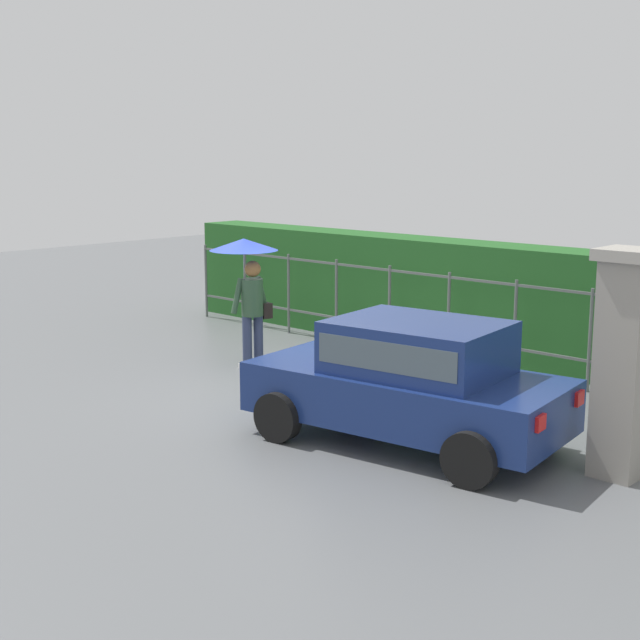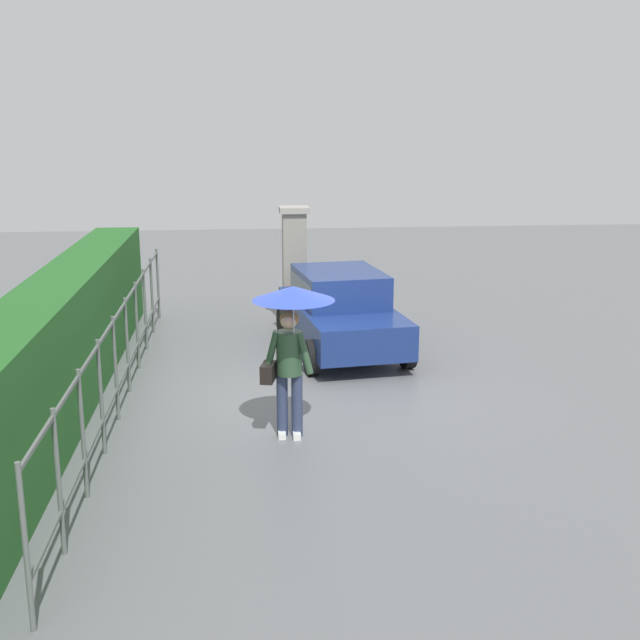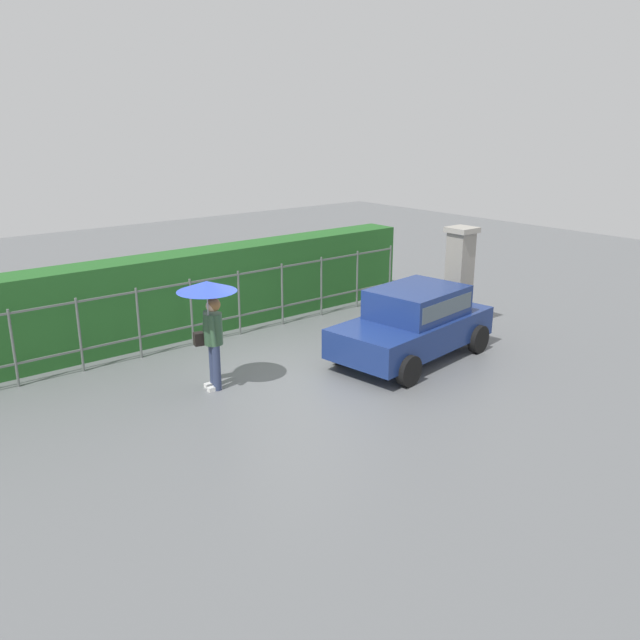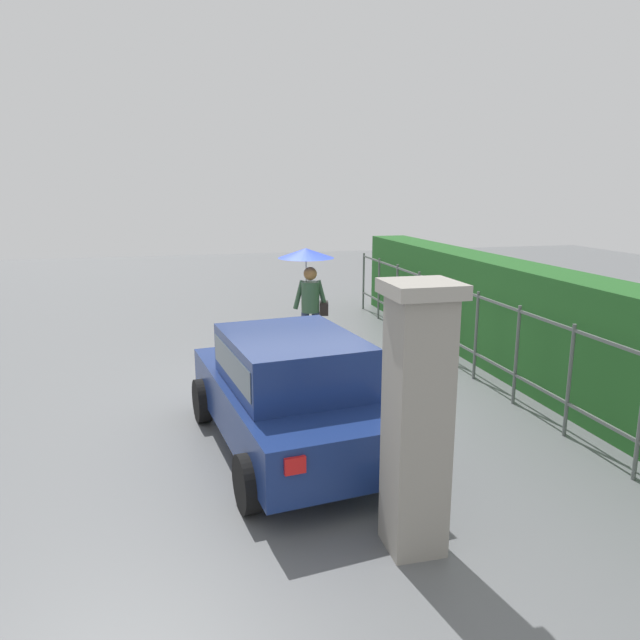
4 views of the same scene
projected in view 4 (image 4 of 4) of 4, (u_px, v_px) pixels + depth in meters
The scene contains 6 objects.
ground_plane at pixel (307, 383), 9.74m from camera, with size 40.00×40.00×0.00m, color slate.
car at pixel (289, 388), 7.08m from camera, with size 3.90×2.25×1.48m.
pedestrian at pixel (308, 276), 11.06m from camera, with size 1.06×1.06×2.06m.
gate_pillar at pixel (417, 417), 5.03m from camera, with size 0.60×0.60×2.42m.
fence_section at pixel (459, 323), 10.36m from camera, with size 10.98×0.05×1.50m.
hedge_row at pixel (503, 314), 10.53m from camera, with size 11.93×0.90×1.90m, color #235B23.
Camera 4 is at (9.05, -2.02, 3.16)m, focal length 32.91 mm.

